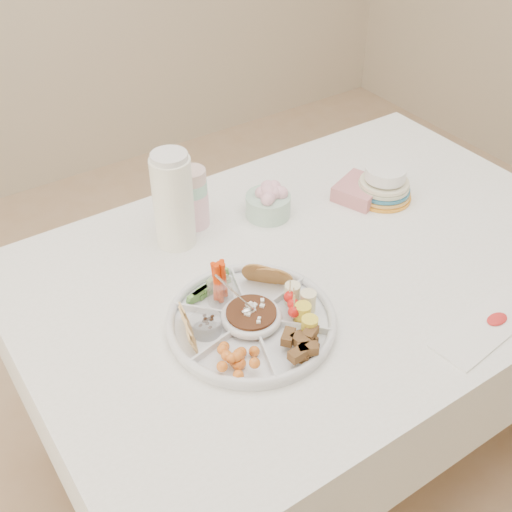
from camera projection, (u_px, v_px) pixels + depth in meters
floor at (305, 438)px, 2.12m from camera, size 4.00×4.00×0.00m
dining_table at (311, 360)px, 1.88m from camera, size 1.52×1.02×0.76m
party_tray at (251, 319)px, 1.45m from camera, size 0.45×0.45×0.04m
bean_dip at (251, 316)px, 1.44m from camera, size 0.14×0.14×0.04m
tortillas at (264, 275)px, 1.53m from camera, size 0.12×0.12×0.06m
carrot_cucumber at (211, 279)px, 1.49m from camera, size 0.14×0.14×0.11m
pita_raisins at (194, 324)px, 1.40m from camera, size 0.12×0.12×0.05m
cherries at (236, 357)px, 1.34m from camera, size 0.13×0.13×0.04m
granola_chunks at (295, 344)px, 1.37m from camera, size 0.13×0.13×0.05m
banana_tomato at (306, 296)px, 1.45m from camera, size 0.14×0.14×0.10m
cup_stack at (193, 189)px, 1.70m from camera, size 0.10×0.10×0.23m
thermos at (173, 199)px, 1.62m from camera, size 0.11×0.11×0.27m
flower_bowl at (268, 201)px, 1.78m from camera, size 0.15×0.15×0.09m
napkin_stack at (360, 190)px, 1.86m from camera, size 0.17×0.16×0.05m
plate_stack at (384, 182)px, 1.84m from camera, size 0.21×0.21×0.11m
placemat at (488, 326)px, 1.45m from camera, size 0.32×0.14×0.01m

